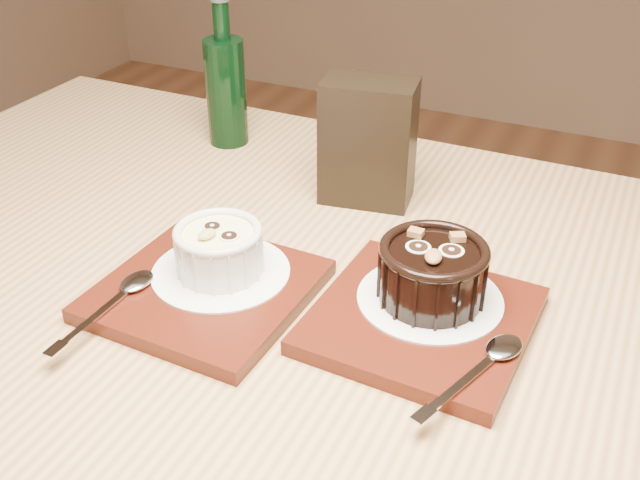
% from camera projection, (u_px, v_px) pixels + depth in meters
% --- Properties ---
extents(table, '(1.21, 0.81, 0.75)m').
position_uv_depth(table, '(305.00, 381.00, 0.73)').
color(table, '#9E7145').
rests_on(table, ground).
extents(tray_left, '(0.19, 0.19, 0.01)m').
position_uv_depth(tray_left, '(206.00, 290.00, 0.69)').
color(tray_left, '#49160C').
rests_on(tray_left, table).
extents(doily_left, '(0.13, 0.13, 0.00)m').
position_uv_depth(doily_left, '(221.00, 272.00, 0.70)').
color(doily_left, white).
rests_on(doily_left, tray_left).
extents(ramekin_white, '(0.08, 0.08, 0.05)m').
position_uv_depth(ramekin_white, '(219.00, 248.00, 0.69)').
color(ramekin_white, white).
rests_on(ramekin_white, doily_left).
extents(spoon_left, '(0.03, 0.13, 0.01)m').
position_uv_depth(spoon_left, '(112.00, 302.00, 0.66)').
color(spoon_left, silver).
rests_on(spoon_left, tray_left).
extents(tray_right, '(0.19, 0.19, 0.01)m').
position_uv_depth(tray_right, '(421.00, 320.00, 0.65)').
color(tray_right, '#49160C').
rests_on(tray_right, table).
extents(doily_right, '(0.13, 0.13, 0.00)m').
position_uv_depth(doily_right, '(430.00, 298.00, 0.67)').
color(doily_right, white).
rests_on(doily_right, tray_right).
extents(ramekin_dark, '(0.10, 0.10, 0.06)m').
position_uv_depth(ramekin_dark, '(433.00, 270.00, 0.65)').
color(ramekin_dark, black).
rests_on(ramekin_dark, doily_right).
extents(spoon_right, '(0.07, 0.13, 0.01)m').
position_uv_depth(spoon_right, '(479.00, 368.00, 0.58)').
color(spoon_right, silver).
rests_on(spoon_right, tray_right).
extents(condiment_stand, '(0.11, 0.07, 0.14)m').
position_uv_depth(condiment_stand, '(368.00, 142.00, 0.82)').
color(condiment_stand, black).
rests_on(condiment_stand, table).
extents(green_bottle, '(0.05, 0.05, 0.19)m').
position_uv_depth(green_bottle, '(226.00, 88.00, 0.95)').
color(green_bottle, black).
rests_on(green_bottle, table).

